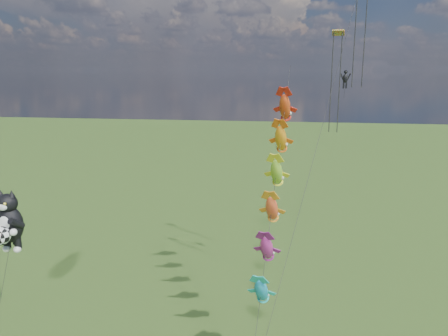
# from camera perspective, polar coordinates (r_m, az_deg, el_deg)

# --- Properties ---
(cat_kite_rig) EXTENTS (2.31, 4.05, 10.80)m
(cat_kite_rig) POSITION_cam_1_polar(r_m,az_deg,el_deg) (37.82, -26.39, -6.39)
(cat_kite_rig) COLOR brown
(cat_kite_rig) RESTS_ON ground
(fish_windsock_rig) EXTENTS (2.41, 15.85, 20.10)m
(fish_windsock_rig) POSITION_cam_1_polar(r_m,az_deg,el_deg) (31.56, 6.58, -2.94)
(fish_windsock_rig) COLOR brown
(fish_windsock_rig) RESTS_ON ground
(parafoil_rig) EXTENTS (8.20, 16.06, 27.70)m
(parafoil_rig) POSITION_cam_1_polar(r_m,az_deg,el_deg) (36.86, 15.55, 12.95)
(parafoil_rig) COLOR brown
(parafoil_rig) RESTS_ON ground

